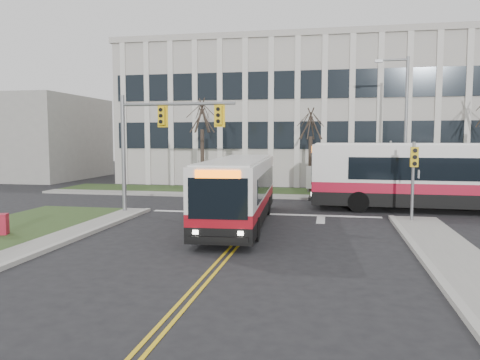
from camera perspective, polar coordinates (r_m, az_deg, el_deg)
name	(u,v)px	position (r m, az deg, el deg)	size (l,w,h in m)	color
ground	(231,251)	(16.66, -1.15, -8.64)	(120.00, 120.00, 0.00)	black
sidewalk_cross	(354,198)	(31.31, 13.78, -2.17)	(44.00, 1.60, 0.14)	#9E9B93
building_lawn	(352,193)	(34.08, 13.55, -1.60)	(44.00, 5.00, 0.12)	#31471E
office_building	(348,117)	(45.90, 13.02, 7.53)	(40.00, 16.00, 12.00)	#B8B2AA
building_annex	(29,138)	(51.11, -24.29, 4.71)	(12.00, 12.00, 8.00)	#9E9B93
mast_arm_signal	(153,132)	(24.68, -10.54, 5.72)	(6.11, 0.38, 6.20)	slate
signal_pole_near	(414,170)	(23.09, 20.40, 1.17)	(0.34, 0.39, 3.80)	slate
signal_pole_far	(390,161)	(31.49, 17.86, 2.21)	(0.34, 0.39, 3.80)	slate
streetlight	(403,119)	(32.38, 19.29, 7.01)	(2.15, 0.25, 9.20)	slate
directory_sign	(317,178)	(33.45, 9.34, 0.26)	(1.50, 0.12, 2.00)	slate
tree_left	(202,117)	(35.13, -4.65, 7.63)	(1.80, 1.80, 7.70)	#42352B
tree_mid	(311,125)	(34.06, 8.62, 6.61)	(1.80, 1.80, 6.82)	#42352B
bus_main	(239,192)	(21.49, -0.10, -1.51)	(2.41, 11.11, 2.96)	silver
bus_cross	(440,178)	(27.51, 23.15, 0.22)	(2.94, 13.56, 3.62)	silver
newspaper_box_red	(1,226)	(21.07, -27.11, -4.97)	(0.50, 0.45, 0.95)	maroon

